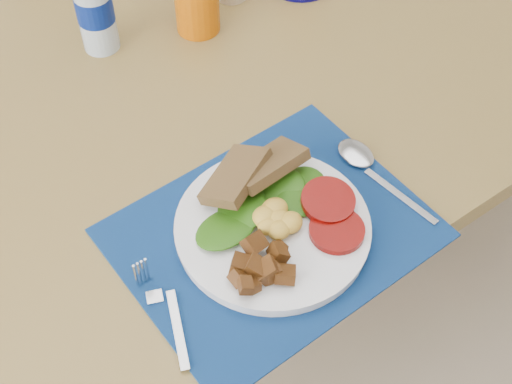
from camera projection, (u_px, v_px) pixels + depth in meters
ground at (319, 333)px, 1.74m from camera, size 4.00×4.00×0.00m
table at (277, 86)px, 1.33m from camera, size 1.40×0.90×0.75m
placemat at (272, 233)px, 1.01m from camera, size 0.43×0.34×0.00m
breakfast_plate at (271, 228)px, 0.99m from camera, size 0.27×0.27×0.07m
fork at (163, 309)px, 0.93m from camera, size 0.05×0.16×0.00m
spoon at (368, 166)px, 1.08m from camera, size 0.05×0.20×0.01m
water_bottle at (93, 1)px, 1.19m from camera, size 0.06×0.06×0.22m
juice_glass at (197, 3)px, 1.26m from camera, size 0.08×0.08×0.11m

